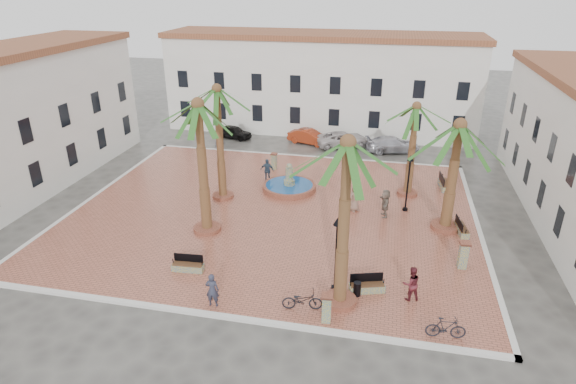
# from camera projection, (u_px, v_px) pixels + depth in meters

# --- Properties ---
(ground) EXTENTS (120.00, 120.00, 0.00)m
(ground) POSITION_uv_depth(u_px,v_px,m) (273.00, 213.00, 31.99)
(ground) COLOR #56544F
(ground) RESTS_ON ground
(plaza) EXTENTS (26.00, 22.00, 0.15)m
(plaza) POSITION_uv_depth(u_px,v_px,m) (273.00, 212.00, 31.96)
(plaza) COLOR #AD5E47
(plaza) RESTS_ON ground
(kerb_n) EXTENTS (26.30, 0.30, 0.16)m
(kerb_n) POSITION_uv_depth(u_px,v_px,m) (303.00, 156.00, 41.77)
(kerb_n) COLOR silver
(kerb_n) RESTS_ON ground
(kerb_s) EXTENTS (26.30, 0.30, 0.16)m
(kerb_s) POSITION_uv_depth(u_px,v_px,m) (216.00, 315.00, 22.14)
(kerb_s) COLOR silver
(kerb_s) RESTS_ON ground
(kerb_e) EXTENTS (0.30, 22.30, 0.16)m
(kerb_e) POSITION_uv_depth(u_px,v_px,m) (479.00, 232.00, 29.45)
(kerb_e) COLOR silver
(kerb_e) RESTS_ON ground
(kerb_w) EXTENTS (0.30, 22.30, 0.16)m
(kerb_w) POSITION_uv_depth(u_px,v_px,m) (97.00, 194.00, 34.46)
(kerb_w) COLOR silver
(kerb_w) RESTS_ON ground
(building_north) EXTENTS (30.40, 7.40, 9.50)m
(building_north) POSITION_uv_depth(u_px,v_px,m) (321.00, 82.00, 47.88)
(building_north) COLOR white
(building_north) RESTS_ON ground
(building_west) EXTENTS (6.40, 24.40, 10.00)m
(building_west) POSITION_uv_depth(u_px,v_px,m) (9.00, 123.00, 33.60)
(building_west) COLOR white
(building_west) RESTS_ON ground
(fountain) EXTENTS (3.90, 3.90, 2.02)m
(fountain) POSITION_uv_depth(u_px,v_px,m) (289.00, 186.00, 35.02)
(fountain) COLOR #964D38
(fountain) RESTS_ON plaza
(palm_nw) EXTENTS (4.78, 4.78, 7.98)m
(palm_nw) POSITION_uv_depth(u_px,v_px,m) (217.00, 101.00, 31.10)
(palm_nw) COLOR #964D38
(palm_nw) RESTS_ON plaza
(palm_sw) EXTENTS (5.42, 5.42, 8.22)m
(palm_sw) POSITION_uv_depth(u_px,v_px,m) (199.00, 120.00, 26.63)
(palm_sw) COLOR #964D38
(palm_sw) RESTS_ON plaza
(palm_s) EXTENTS (5.17, 5.17, 8.35)m
(palm_s) POSITION_uv_depth(u_px,v_px,m) (347.00, 162.00, 20.04)
(palm_s) COLOR #964D38
(palm_s) RESTS_ON plaza
(palm_e) EXTENTS (5.75, 5.75, 6.98)m
(palm_e) POSITION_uv_depth(u_px,v_px,m) (458.00, 140.00, 27.40)
(palm_e) COLOR #964D38
(palm_e) RESTS_ON plaza
(palm_ne) EXTENTS (4.64, 4.64, 6.70)m
(palm_ne) POSITION_uv_depth(u_px,v_px,m) (416.00, 117.00, 32.07)
(palm_ne) COLOR #964D38
(palm_ne) RESTS_ON plaza
(bench_s) EXTENTS (1.71, 0.63, 0.88)m
(bench_s) POSITION_uv_depth(u_px,v_px,m) (188.00, 266.00, 25.33)
(bench_s) COLOR gray
(bench_s) RESTS_ON plaza
(bench_se) EXTENTS (1.82, 1.01, 0.92)m
(bench_se) POSITION_uv_depth(u_px,v_px,m) (367.00, 287.00, 23.64)
(bench_se) COLOR gray
(bench_se) RESTS_ON plaza
(bench_e) EXTENTS (0.77, 1.75, 0.89)m
(bench_e) POSITION_uv_depth(u_px,v_px,m) (461.00, 229.00, 29.07)
(bench_e) COLOR gray
(bench_e) RESTS_ON plaza
(bench_ne) EXTENTS (0.80, 1.98, 1.02)m
(bench_ne) POSITION_uv_depth(u_px,v_px,m) (444.00, 185.00, 35.21)
(bench_ne) COLOR gray
(bench_ne) RESTS_ON plaza
(lamppost_s) EXTENTS (0.44, 0.44, 4.01)m
(lamppost_s) POSITION_uv_depth(u_px,v_px,m) (337.00, 242.00, 22.79)
(lamppost_s) COLOR black
(lamppost_s) RESTS_ON plaza
(lamppost_e) EXTENTS (0.42, 0.42, 3.90)m
(lamppost_e) POSITION_uv_depth(u_px,v_px,m) (409.00, 173.00, 30.88)
(lamppost_e) COLOR black
(lamppost_e) RESTS_ON plaza
(bollard_se) EXTENTS (0.55, 0.55, 1.41)m
(bollard_se) POSITION_uv_depth(u_px,v_px,m) (327.00, 308.00, 21.38)
(bollard_se) COLOR gray
(bollard_se) RESTS_ON plaza
(bollard_n) EXTENTS (0.53, 0.53, 1.34)m
(bollard_n) POSITION_uv_depth(u_px,v_px,m) (274.00, 161.00, 38.57)
(bollard_n) COLOR gray
(bollard_n) RESTS_ON plaza
(bollard_e) EXTENTS (0.59, 0.59, 1.55)m
(bollard_e) POSITION_uv_depth(u_px,v_px,m) (463.00, 255.00, 25.35)
(bollard_e) COLOR gray
(bollard_e) RESTS_ON plaza
(litter_bin) EXTENTS (0.37, 0.37, 0.73)m
(litter_bin) POSITION_uv_depth(u_px,v_px,m) (357.00, 289.00, 23.30)
(litter_bin) COLOR black
(litter_bin) RESTS_ON plaza
(cyclist_a) EXTENTS (0.67, 0.47, 1.74)m
(cyclist_a) POSITION_uv_depth(u_px,v_px,m) (212.00, 290.00, 22.36)
(cyclist_a) COLOR #2E3042
(cyclist_a) RESTS_ON plaza
(bicycle_a) EXTENTS (1.98, 0.99, 0.99)m
(bicycle_a) POSITION_uv_depth(u_px,v_px,m) (302.00, 300.00, 22.27)
(bicycle_a) COLOR black
(bicycle_a) RESTS_ON plaza
(cyclist_b) EXTENTS (1.04, 0.93, 1.77)m
(cyclist_b) POSITION_uv_depth(u_px,v_px,m) (411.00, 284.00, 22.81)
(cyclist_b) COLOR maroon
(cyclist_b) RESTS_ON plaza
(bicycle_b) EXTENTS (1.75, 0.64, 1.03)m
(bicycle_b) POSITION_uv_depth(u_px,v_px,m) (446.00, 328.00, 20.48)
(bicycle_b) COLOR black
(bicycle_b) RESTS_ON plaza
(pedestrian_fountain_a) EXTENTS (1.07, 1.06, 1.86)m
(pedestrian_fountain_a) POSITION_uv_depth(u_px,v_px,m) (355.00, 198.00, 31.58)
(pedestrian_fountain_a) COLOR #866553
(pedestrian_fountain_a) RESTS_ON plaza
(pedestrian_fountain_b) EXTENTS (1.06, 0.44, 1.81)m
(pedestrian_fountain_b) POSITION_uv_depth(u_px,v_px,m) (267.00, 170.00, 36.11)
(pedestrian_fountain_b) COLOR #344659
(pedestrian_fountain_b) RESTS_ON plaza
(pedestrian_north) EXTENTS (1.07, 1.31, 1.77)m
(pedestrian_north) POSITION_uv_depth(u_px,v_px,m) (219.00, 142.00, 42.28)
(pedestrian_north) COLOR #4F4E53
(pedestrian_north) RESTS_ON plaza
(pedestrian_east) EXTENTS (0.81, 1.79, 1.86)m
(pedestrian_east) POSITION_uv_depth(u_px,v_px,m) (385.00, 203.00, 30.81)
(pedestrian_east) COLOR #78685B
(pedestrian_east) RESTS_ON plaza
(car_black) EXTENTS (3.86, 2.31, 1.23)m
(car_black) POSITION_uv_depth(u_px,v_px,m) (234.00, 132.00, 46.56)
(car_black) COLOR black
(car_black) RESTS_ON ground
(car_red) EXTENTS (4.30, 2.57, 1.34)m
(car_red) POSITION_uv_depth(u_px,v_px,m) (309.00, 137.00, 44.98)
(car_red) COLOR #A43518
(car_red) RESTS_ON ground
(car_silver) EXTENTS (5.10, 3.14, 1.38)m
(car_silver) POSITION_uv_depth(u_px,v_px,m) (393.00, 144.00, 42.84)
(car_silver) COLOR silver
(car_silver) RESTS_ON ground
(car_white) EXTENTS (5.41, 4.01, 1.37)m
(car_white) POSITION_uv_depth(u_px,v_px,m) (343.00, 139.00, 44.20)
(car_white) COLOR beige
(car_white) RESTS_ON ground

